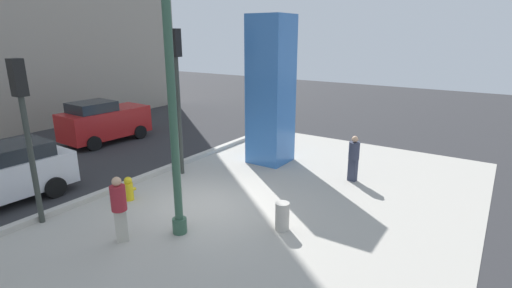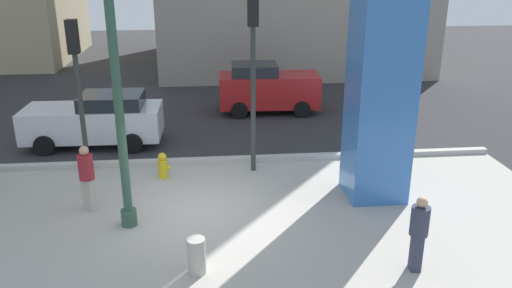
% 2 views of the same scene
% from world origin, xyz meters
% --- Properties ---
extents(ground_plane, '(60.00, 60.00, 0.00)m').
position_xyz_m(ground_plane, '(0.00, 4.00, 0.00)').
color(ground_plane, '#2D2D30').
extents(plaza_pavement, '(18.00, 10.00, 0.02)m').
position_xyz_m(plaza_pavement, '(0.00, -2.00, 0.00)').
color(plaza_pavement, '#ADA89E').
rests_on(plaza_pavement, ground_plane).
extents(curb_strip, '(18.00, 0.24, 0.16)m').
position_xyz_m(curb_strip, '(0.00, 3.12, 0.08)').
color(curb_strip, '#B7B2A8').
rests_on(curb_strip, ground_plane).
extents(lamp_post, '(0.44, 0.44, 6.22)m').
position_xyz_m(lamp_post, '(-1.59, -0.55, 3.03)').
color(lamp_post, '#335642').
rests_on(lamp_post, ground_plane).
extents(art_pillar_blue, '(1.41, 1.41, 5.53)m').
position_xyz_m(art_pillar_blue, '(4.49, 0.52, 2.77)').
color(art_pillar_blue, '#3870BC').
rests_on(art_pillar_blue, ground_plane).
extents(fire_hydrant, '(0.36, 0.26, 0.75)m').
position_xyz_m(fire_hydrant, '(-1.00, 2.12, 0.37)').
color(fire_hydrant, gold).
rests_on(fire_hydrant, ground_plane).
extents(concrete_bollard, '(0.36, 0.36, 0.75)m').
position_xyz_m(concrete_bollard, '(-0.02, -2.62, 0.38)').
color(concrete_bollard, '#B2ADA3').
rests_on(concrete_bollard, ground_plane).
extents(traffic_light_far_side, '(0.28, 0.42, 5.01)m').
position_xyz_m(traffic_light_far_side, '(1.56, 2.43, 3.34)').
color(traffic_light_far_side, '#333833').
rests_on(traffic_light_far_side, ground_plane).
extents(traffic_light_corner, '(0.28, 0.42, 4.29)m').
position_xyz_m(traffic_light_corner, '(-3.22, 2.93, 2.91)').
color(traffic_light_corner, '#333833').
rests_on(traffic_light_corner, ground_plane).
extents(car_curb_east, '(4.40, 2.08, 1.71)m').
position_xyz_m(car_curb_east, '(-3.33, 5.14, 0.86)').
color(car_curb_east, silver).
rests_on(car_curb_east, ground_plane).
extents(car_intersection, '(3.96, 2.05, 1.94)m').
position_xyz_m(car_intersection, '(2.67, 8.39, 0.97)').
color(car_intersection, red).
rests_on(car_intersection, ground_plane).
extents(pedestrian_on_sidewalk, '(0.50, 0.50, 1.66)m').
position_xyz_m(pedestrian_on_sidewalk, '(-2.64, 0.34, 0.92)').
color(pedestrian_on_sidewalk, '#B2AD9E').
rests_on(pedestrian_on_sidewalk, ground_plane).
extents(pedestrian_crossing, '(0.41, 0.41, 1.59)m').
position_xyz_m(pedestrian_crossing, '(4.26, -2.93, 0.88)').
color(pedestrian_crossing, '#33384C').
rests_on(pedestrian_crossing, ground_plane).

